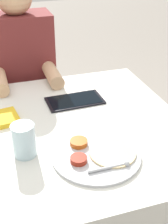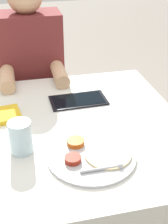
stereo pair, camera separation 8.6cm
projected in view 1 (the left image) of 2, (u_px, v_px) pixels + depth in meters
The scene contains 5 objects.
dining_table at pixel (35, 201), 1.36m from camera, with size 1.25×0.93×0.72m.
thali_tray at pixel (97, 154), 1.06m from camera, with size 0.30×0.30×0.03m.
tablet_device at pixel (75, 101), 1.39m from camera, with size 0.25×0.14×0.01m.
person_diner at pixel (25, 95), 1.78m from camera, with size 0.34×0.42×1.19m.
drinking_glass at pixel (24, 140), 1.04m from camera, with size 0.08×0.08×0.12m.
Camera 1 is at (-0.09, -0.99, 1.39)m, focal length 50.00 mm.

